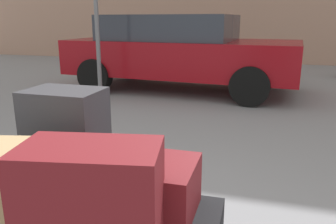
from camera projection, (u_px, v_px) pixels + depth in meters
name	position (u px, v px, depth m)	size (l,w,h in m)	color
suitcase_charcoal_rear_right	(69.00, 167.00, 1.53)	(0.32, 0.23, 0.71)	#2D2D33
duffel_bag_maroon_topmost_pile	(141.00, 186.00, 1.26)	(0.40, 0.28, 0.20)	maroon
parked_car	(179.00, 51.00, 6.52)	(4.42, 2.17, 1.42)	maroon
no_parking_sign	(97.00, 17.00, 5.46)	(0.49, 0.16, 2.20)	slate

